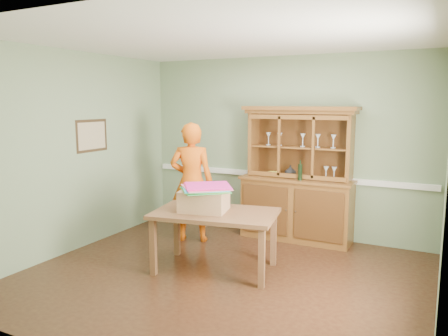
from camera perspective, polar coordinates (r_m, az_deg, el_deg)
The scene contains 14 objects.
floor at distance 5.26m, azimuth -0.18°, elevation -13.97°, with size 4.50×4.50×0.00m, color #472916.
ceiling at distance 4.90m, azimuth -0.20°, elevation 16.57°, with size 4.50×4.50×0.00m, color white.
wall_back at distance 6.73m, azimuth 7.69°, elevation 2.82°, with size 4.50×4.50×0.00m, color gray.
wall_left at distance 6.26m, azimuth -18.81°, elevation 2.01°, with size 4.00×4.00×0.00m, color gray.
wall_right at distance 4.36m, azimuth 27.06°, elevation -1.19°, with size 4.00×4.00×0.00m, color gray.
wall_front at distance 3.29m, azimuth -16.49°, elevation -3.54°, with size 4.50×4.50×0.00m, color gray.
chair_rail at distance 6.77m, azimuth 7.54°, elevation -0.99°, with size 4.41×0.05×0.08m, color white.
framed_map at distance 6.44m, azimuth -16.85°, elevation 4.06°, with size 0.03×0.60×0.46m.
window_panel at distance 4.05m, azimuth 26.88°, elevation 0.27°, with size 0.03×0.96×1.36m.
china_hutch at distance 6.52m, azimuth 9.55°, elevation -3.25°, with size 1.67×0.55×1.96m.
dining_table at distance 5.26m, azimuth -1.18°, elevation -6.62°, with size 1.58×1.12×0.73m.
cardboard_box at distance 5.25m, azimuth -2.62°, elevation -4.25°, with size 0.54×0.43×0.25m, color #AB7E58.
kite_stack at distance 5.21m, azimuth -2.38°, elevation -2.59°, with size 0.73×0.73×0.06m.
person at distance 6.35m, azimuth -4.25°, elevation -1.86°, with size 0.63×0.42×1.74m, color orange.
Camera 1 is at (2.24, -4.31, 2.02)m, focal length 35.00 mm.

